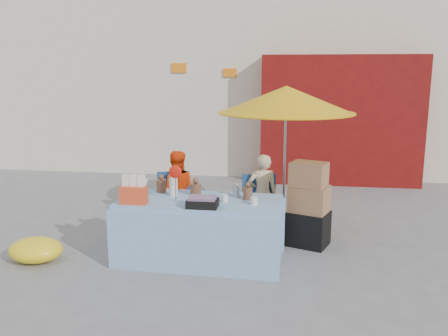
# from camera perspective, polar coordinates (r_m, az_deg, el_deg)

# --- Properties ---
(ground) EXTENTS (80.00, 80.00, 0.00)m
(ground) POSITION_cam_1_polar(r_m,az_deg,el_deg) (6.19, -3.77, -10.15)
(ground) COLOR slate
(ground) RESTS_ON ground
(backdrop) EXTENTS (14.00, 8.00, 7.80)m
(backdrop) POSITION_cam_1_polar(r_m,az_deg,el_deg) (13.18, 5.25, 15.12)
(backdrop) COLOR silver
(backdrop) RESTS_ON ground
(market_table) EXTENTS (2.04, 1.01, 1.21)m
(market_table) POSITION_cam_1_polar(r_m,az_deg,el_deg) (5.84, -2.95, -7.36)
(market_table) COLOR #87AFD9
(market_table) RESTS_ON ground
(chair_left) EXTENTS (0.58, 0.57, 0.85)m
(chair_left) POSITION_cam_1_polar(r_m,az_deg,el_deg) (6.89, -5.99, -5.63)
(chair_left) COLOR navy
(chair_left) RESTS_ON ground
(chair_right) EXTENTS (0.58, 0.57, 0.85)m
(chair_right) POSITION_cam_1_polar(r_m,az_deg,el_deg) (6.71, 4.49, -6.09)
(chair_right) COLOR navy
(chair_right) RESTS_ON ground
(vendor_orange) EXTENTS (0.66, 0.57, 1.17)m
(vendor_orange) POSITION_cam_1_polar(r_m,az_deg,el_deg) (6.93, -5.75, -2.70)
(vendor_orange) COLOR #FF440D
(vendor_orange) RESTS_ON ground
(vendor_beige) EXTENTS (0.47, 0.37, 1.15)m
(vendor_beige) POSITION_cam_1_polar(r_m,az_deg,el_deg) (6.75, 4.63, -3.15)
(vendor_beige) COLOR beige
(vendor_beige) RESTS_ON ground
(umbrella) EXTENTS (1.90, 1.90, 2.09)m
(umbrella) POSITION_cam_1_polar(r_m,az_deg,el_deg) (6.68, 7.50, 8.09)
(umbrella) COLOR gray
(umbrella) RESTS_ON ground
(box_stack) EXTENTS (0.62, 0.57, 1.13)m
(box_stack) POSITION_cam_1_polar(r_m,az_deg,el_deg) (6.38, 10.14, -4.69)
(box_stack) COLOR black
(box_stack) RESTS_ON ground
(tarp_bundle) EXTENTS (0.75, 0.65, 0.30)m
(tarp_bundle) POSITION_cam_1_polar(r_m,az_deg,el_deg) (6.30, -21.71, -9.14)
(tarp_bundle) COLOR yellow
(tarp_bundle) RESTS_ON ground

